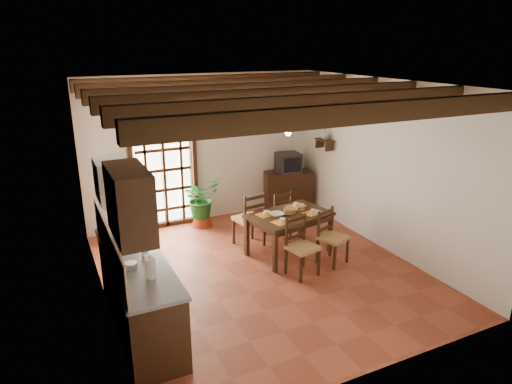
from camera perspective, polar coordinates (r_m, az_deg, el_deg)
ground_plane at (r=7.06m, az=0.69°, el=-9.94°), size 5.00×5.00×0.00m
room_shell at (r=6.41m, az=0.75°, el=4.53°), size 4.52×5.02×2.81m
ceiling_beams at (r=6.26m, az=0.78°, el=12.33°), size 4.50×4.34×0.20m
french_door at (r=8.53m, az=-11.50°, el=3.22°), size 1.26×0.11×2.32m
kitchen_counter at (r=5.79m, az=-14.50°, el=-11.98°), size 0.64×2.25×1.38m
upper_cabinet at (r=4.57m, az=-15.51°, el=-1.36°), size 0.35×0.80×0.70m
range_hood at (r=5.79m, az=-17.51°, el=1.35°), size 0.38×0.60×0.54m
counter_items at (r=5.65m, az=-15.07°, el=-7.28°), size 0.50×1.43×0.25m
dining_table at (r=7.41m, az=4.19°, el=-3.37°), size 1.43×1.07×0.70m
chair_near_left at (r=6.90m, az=5.73°, el=-8.12°), size 0.49×0.47×0.90m
chair_near_right at (r=7.31m, az=9.47°, el=-6.76°), size 0.51×0.50×0.87m
chair_far_left at (r=7.81m, az=-0.86°, el=-4.59°), size 0.51×0.49×0.97m
chair_far_right at (r=8.19m, az=2.78°, el=-3.75°), size 0.43×0.41×0.86m
table_setting at (r=7.38m, az=4.20°, el=-2.86°), size 0.94×0.63×0.09m
table_bowl at (r=7.26m, az=2.59°, el=-2.82°), size 0.24×0.24×0.05m
sideboard at (r=9.46m, az=3.99°, el=0.18°), size 1.04×0.65×0.82m
crt_tv at (r=9.28m, az=4.09°, el=3.69°), size 0.49×0.46×0.39m
fuse_box at (r=9.25m, az=2.25°, el=8.36°), size 0.25×0.03×0.32m
plant_pot at (r=8.75m, az=-6.77°, el=-3.52°), size 0.38×0.38×0.23m
potted_plant at (r=8.59m, az=-6.88°, el=-0.67°), size 2.19×2.03×1.99m
wall_shelf at (r=8.88m, az=8.59°, el=6.19°), size 0.20×0.42×0.20m
shelf_vase at (r=8.85m, az=8.63°, el=7.07°), size 0.15×0.15×0.15m
shelf_flowers at (r=8.82m, az=8.69°, el=8.39°), size 0.14×0.14×0.36m
framed_picture at (r=8.83m, az=9.21°, el=9.65°), size 0.03×0.32×0.32m
pendant_lamp at (r=7.09m, az=4.05°, el=7.99°), size 0.36×0.36×0.84m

